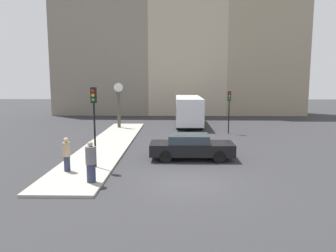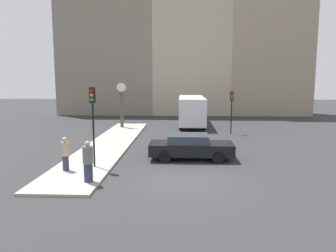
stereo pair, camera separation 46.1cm
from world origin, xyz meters
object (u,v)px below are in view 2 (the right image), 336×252
sedan_car (190,147)px  pedestrian_tan_coat (65,154)px  traffic_light_far (232,103)px  street_clock (122,105)px  pedestrian_grey_jacket (88,162)px  bus_distant (191,109)px  traffic_light_near (93,110)px

sedan_car → pedestrian_tan_coat: (-5.98, -2.97, 0.21)m
traffic_light_far → street_clock: 9.79m
traffic_light_far → pedestrian_grey_jacket: bearing=-120.6°
bus_distant → traffic_light_far: 5.76m
sedan_car → street_clock: bearing=117.6°
sedan_car → traffic_light_far: bearing=68.2°
traffic_light_near → pedestrian_grey_jacket: bearing=-80.7°
street_clock → pedestrian_grey_jacket: (1.51, -15.94, -1.18)m
traffic_light_near → pedestrian_grey_jacket: traffic_light_near is taller
bus_distant → traffic_light_far: bearing=-56.9°
sedan_car → pedestrian_tan_coat: 6.68m
sedan_car → pedestrian_grey_jacket: 6.39m
street_clock → traffic_light_far: bearing=-15.0°
traffic_light_near → traffic_light_far: 13.80m
bus_distant → traffic_light_near: 16.67m
sedan_car → pedestrian_grey_jacket: bearing=-133.8°
sedan_car → bus_distant: bus_distant is taller
traffic_light_near → pedestrian_tan_coat: size_ratio=2.44×
traffic_light_far → street_clock: (-9.45, 2.54, -0.33)m
pedestrian_tan_coat → bus_distant: bearing=68.8°
street_clock → pedestrian_grey_jacket: bearing=-84.6°
pedestrian_grey_jacket → pedestrian_tan_coat: (-1.56, 1.64, -0.05)m
sedan_car → street_clock: 12.87m
sedan_car → traffic_light_near: (-4.81, -2.20, 2.21)m
traffic_light_near → street_clock: (-1.12, 13.54, -0.76)m
bus_distant → traffic_light_near: size_ratio=2.13×
sedan_car → traffic_light_far: 9.64m
street_clock → pedestrian_tan_coat: bearing=-90.2°
sedan_car → pedestrian_grey_jacket: size_ratio=2.64×
bus_distant → pedestrian_tan_coat: 17.74m
street_clock → pedestrian_tan_coat: street_clock is taller
traffic_light_near → traffic_light_far: traffic_light_near is taller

